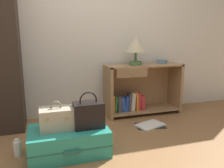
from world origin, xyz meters
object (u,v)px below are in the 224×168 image
table_lamp (136,46)px  train_case (57,118)px  bookshelf (140,90)px  open_book_on_floor (150,125)px  handbag (89,114)px  bottle (17,148)px  suitcase_large (69,141)px  bowl (162,61)px

table_lamp → train_case: bearing=-143.8°
bookshelf → train_case: (-1.24, -0.88, 0.01)m
bookshelf → open_book_on_floor: bearing=-98.0°
handbag → bookshelf: bearing=44.5°
bottle → open_book_on_floor: 1.57m
suitcase_large → train_case: train_case is taller
open_book_on_floor → bookshelf: bearing=82.0°
suitcase_large → bottle: bearing=168.4°
bowl → table_lamp: bearing=-172.6°
handbag → bottle: bearing=169.5°
bookshelf → handbag: 1.32m
suitcase_large → train_case: size_ratio=2.43×
train_case → handbag: size_ratio=0.89×
bottle → suitcase_large: bearing=-11.6°
table_lamp → bottle: 1.92m
train_case → suitcase_large: bearing=-10.3°
table_lamp → bookshelf: bearing=24.4°
train_case → bottle: (-0.37, 0.08, -0.28)m
suitcase_large → open_book_on_floor: (1.07, 0.39, -0.12)m
bowl → suitcase_large: size_ratio=0.20×
suitcase_large → train_case: 0.25m
handbag → open_book_on_floor: bearing=25.7°
suitcase_large → bottle: 0.49m
bookshelf → open_book_on_floor: 0.61m
table_lamp → train_case: 1.55m
bowl → bookshelf: bearing=-177.6°
bookshelf → table_lamp: table_lamp is taller
suitcase_large → open_book_on_floor: bearing=20.2°
train_case → bottle: bearing=168.1°
table_lamp → open_book_on_floor: 1.07m
bookshelf → handbag: bearing=-135.5°
bowl → train_case: size_ratio=0.49×
bookshelf → open_book_on_floor: (-0.07, -0.51, -0.34)m
bottle → handbag: bearing=-10.5°
bookshelf → handbag: bookshelf is taller
bottle → table_lamp: bearing=26.6°
bookshelf → bowl: bearing=2.4°
bookshelf → table_lamp: 0.64m
train_case → bottle: train_case is taller
bookshelf → suitcase_large: bearing=-141.7°
table_lamp → bowl: bearing=7.4°
bowl → suitcase_large: 1.85m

